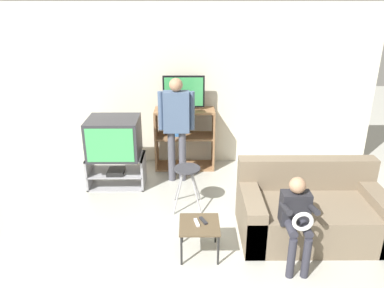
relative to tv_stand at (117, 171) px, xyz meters
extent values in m
cube|color=silver|center=(0.91, 0.92, 1.07)|extent=(6.40, 0.06, 2.60)
cube|color=#939399|center=(0.00, 0.01, -0.23)|extent=(0.84, 0.45, 0.02)
cube|color=#939399|center=(0.00, 0.01, -0.02)|extent=(0.81, 0.45, 0.02)
cube|color=#939399|center=(0.00, 0.01, 0.23)|extent=(0.84, 0.45, 0.02)
cube|color=#939399|center=(-0.40, 0.01, 0.00)|extent=(0.03, 0.45, 0.47)
cube|color=#939399|center=(0.40, 0.01, 0.00)|extent=(0.03, 0.45, 0.47)
cube|color=black|center=(0.00, -0.05, 0.01)|extent=(0.24, 0.28, 0.05)
cube|color=#2D2D33|center=(0.00, 0.02, 0.53)|extent=(0.74, 0.62, 0.57)
cube|color=#3FA559|center=(0.00, -0.29, 0.53)|extent=(0.66, 0.01, 0.49)
cube|color=#8E6642|center=(0.55, 0.65, 0.26)|extent=(0.03, 0.40, 0.99)
cube|color=#8E6642|center=(1.48, 0.65, 0.26)|extent=(0.03, 0.40, 0.99)
cube|color=#8E6642|center=(1.01, 0.65, -0.22)|extent=(0.90, 0.40, 0.03)
cube|color=#8E6642|center=(1.01, 0.65, 0.31)|extent=(0.90, 0.40, 0.03)
cube|color=#8E6642|center=(1.01, 0.65, 0.74)|extent=(0.90, 0.40, 0.03)
cube|color=#3870B7|center=(0.85, 0.59, 0.44)|extent=(0.18, 0.04, 0.22)
cube|color=black|center=(1.00, 0.66, 0.78)|extent=(0.23, 0.20, 0.04)
cube|color=black|center=(1.00, 0.66, 1.05)|extent=(0.65, 0.04, 0.50)
cube|color=#3FA559|center=(1.00, 0.64, 1.05)|extent=(0.60, 0.01, 0.45)
cylinder|color=#99999E|center=(0.95, -0.76, 0.05)|extent=(0.16, 0.17, 0.57)
cylinder|color=#99999E|center=(1.17, -0.76, 0.05)|extent=(0.16, 0.17, 0.57)
cylinder|color=#99999E|center=(0.95, -0.53, 0.05)|extent=(0.16, 0.17, 0.57)
cylinder|color=#99999E|center=(1.17, -0.53, 0.05)|extent=(0.16, 0.17, 0.57)
cylinder|color=#333338|center=(1.06, -0.64, 0.34)|extent=(0.35, 0.35, 0.02)
cube|color=brown|center=(1.20, -1.62, 0.14)|extent=(0.44, 0.44, 0.02)
cylinder|color=black|center=(1.00, -1.82, -0.05)|extent=(0.02, 0.02, 0.36)
cylinder|color=black|center=(1.39, -1.82, -0.05)|extent=(0.02, 0.02, 0.36)
cylinder|color=black|center=(1.00, -1.43, -0.05)|extent=(0.02, 0.02, 0.36)
cylinder|color=black|center=(1.39, -1.43, -0.05)|extent=(0.02, 0.02, 0.36)
cube|color=#232328|center=(1.24, -1.57, 0.15)|extent=(0.09, 0.15, 0.02)
cube|color=silver|center=(1.17, -1.61, 0.15)|extent=(0.07, 0.15, 0.02)
cube|color=#756651|center=(2.53, -1.29, -0.01)|extent=(1.68, 0.94, 0.45)
cube|color=#756651|center=(2.53, -0.92, 0.41)|extent=(1.68, 0.20, 0.39)
cube|color=#756651|center=(1.80, -1.29, 0.05)|extent=(0.22, 0.94, 0.57)
cube|color=#756651|center=(3.26, -1.29, 0.05)|extent=(0.22, 0.94, 0.57)
cylinder|color=#4C4C56|center=(0.82, 0.17, 0.17)|extent=(0.11, 0.11, 0.80)
cylinder|color=#4C4C56|center=(0.98, 0.17, 0.17)|extent=(0.11, 0.11, 0.80)
cube|color=#475B7A|center=(0.90, 0.17, 0.87)|extent=(0.38, 0.20, 0.60)
cylinder|color=#475B7A|center=(0.67, 0.17, 0.88)|extent=(0.08, 0.08, 0.57)
cylinder|color=#475B7A|center=(1.13, 0.17, 0.88)|extent=(0.08, 0.08, 0.57)
sphere|color=#A37A5B|center=(0.90, 0.17, 1.27)|extent=(0.19, 0.19, 0.19)
cylinder|color=#2D2D38|center=(2.11, -2.00, -0.01)|extent=(0.08, 0.08, 0.45)
cylinder|color=#2D2D38|center=(2.26, -2.00, -0.01)|extent=(0.08, 0.08, 0.45)
cylinder|color=#2D2D38|center=(2.11, -1.85, 0.26)|extent=(0.09, 0.30, 0.09)
cylinder|color=#2D2D38|center=(2.26, -1.85, 0.26)|extent=(0.09, 0.30, 0.09)
cube|color=#232328|center=(2.19, -1.70, 0.39)|extent=(0.30, 0.17, 0.35)
cylinder|color=#232328|center=(2.05, -1.83, 0.46)|extent=(0.06, 0.31, 0.14)
cylinder|color=#232328|center=(2.32, -1.83, 0.46)|extent=(0.06, 0.31, 0.14)
sphere|color=#A37A5B|center=(2.19, -1.70, 0.66)|extent=(0.17, 0.17, 0.17)
torus|color=white|center=(2.19, -1.99, 0.41)|extent=(0.21, 0.04, 0.21)
camera|label=1|loc=(1.09, -5.06, 2.44)|focal=35.00mm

